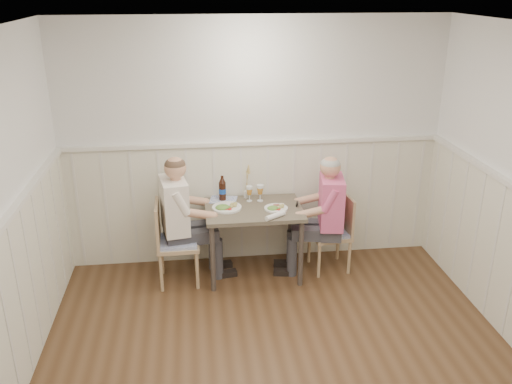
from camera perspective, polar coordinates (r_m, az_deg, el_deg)
room_shell at (r=3.52m, az=4.08°, el=-1.77°), size 4.04×4.54×2.60m
wainscot at (r=4.49m, az=2.15°, el=-8.09°), size 4.00×4.49×1.34m
dining_table at (r=5.52m, az=-0.25°, el=-2.60°), size 0.98×0.70×0.75m
chair_right at (r=5.78m, az=8.27°, el=-3.96°), size 0.43×0.43×0.82m
chair_left at (r=5.51m, az=-8.81°, el=-4.99°), size 0.42×0.42×0.88m
man_in_pink at (r=5.65m, az=7.39°, el=-3.41°), size 0.64×0.45×1.30m
diner_cream at (r=5.51m, az=-8.02°, el=-3.87°), size 0.67×0.48×1.35m
plate_man at (r=5.45m, az=2.06°, el=-1.64°), size 0.24×0.24×0.06m
plate_diner at (r=5.46m, az=-3.23°, el=-1.56°), size 0.30×0.30×0.08m
beer_glass_a at (r=5.61m, az=0.44°, el=0.19°), size 0.07×0.07×0.18m
beer_glass_b at (r=5.61m, az=-0.71°, el=0.09°), size 0.07×0.07×0.17m
beer_bottle at (r=5.64m, az=-3.56°, el=0.27°), size 0.08×0.08×0.27m
rolled_napkin at (r=5.24m, az=2.05°, el=-2.52°), size 0.22×0.16×0.05m
grass_vase at (r=5.67m, az=-1.06°, el=1.01°), size 0.04×0.04×0.39m
gingham_mat at (r=5.69m, az=-3.46°, el=-0.81°), size 0.31×0.27×0.01m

